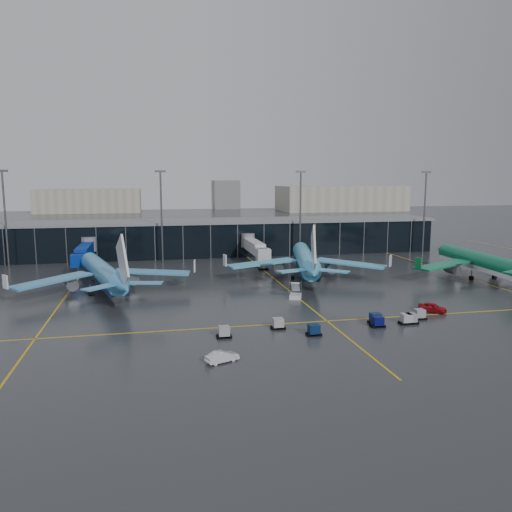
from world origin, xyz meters
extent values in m
plane|color=#282B2D|center=(0.00, 0.00, 0.00)|extent=(600.00, 600.00, 0.00)
cube|color=black|center=(0.00, 62.00, 5.00)|extent=(140.00, 16.00, 10.00)
cube|color=slate|center=(0.00, 62.00, 10.30)|extent=(142.00, 17.00, 0.80)
cylinder|color=#595B60|center=(-35.00, 53.50, 5.20)|extent=(4.00, 4.00, 4.00)
cube|color=navy|center=(-35.00, 40.00, 4.40)|extent=(3.00, 24.00, 3.00)
cylinder|color=#595B60|center=(-35.00, 32.50, 1.30)|extent=(1.00, 1.00, 2.60)
cylinder|color=#595B60|center=(10.00, 53.50, 5.20)|extent=(4.00, 4.00, 4.00)
cube|color=silver|center=(10.00, 40.00, 4.40)|extent=(3.00, 24.00, 3.00)
cylinder|color=#595B60|center=(10.00, 32.50, 1.30)|extent=(1.00, 1.00, 2.60)
cylinder|color=#595B60|center=(-55.00, 50.00, 12.50)|extent=(0.50, 0.50, 25.00)
cube|color=#595B60|center=(-55.00, 50.00, 25.20)|extent=(3.00, 0.40, 0.60)
cylinder|color=#595B60|center=(-15.00, 50.00, 12.50)|extent=(0.50, 0.50, 25.00)
cube|color=#595B60|center=(-15.00, 50.00, 25.20)|extent=(3.00, 0.40, 0.60)
cylinder|color=#595B60|center=(25.00, 50.00, 12.50)|extent=(0.50, 0.50, 25.00)
cube|color=#595B60|center=(25.00, 50.00, 25.20)|extent=(3.00, 0.40, 0.60)
cylinder|color=#595B60|center=(65.00, 50.00, 12.50)|extent=(0.50, 0.50, 25.00)
cube|color=#595B60|center=(65.00, 50.00, 25.20)|extent=(3.00, 0.40, 0.60)
cube|color=#B2AD99|center=(120.00, 260.00, 9.00)|extent=(90.00, 42.00, 18.00)
cube|color=#B2AD99|center=(-60.00, 280.00, 8.00)|extent=(70.00, 38.00, 16.00)
cube|color=#B2AD99|center=(40.00, 300.00, 11.00)|extent=(20.00, 20.00, 22.00)
cube|color=gold|center=(-35.00, 20.00, 0.01)|extent=(0.30, 120.00, 0.02)
cube|color=gold|center=(10.00, 20.00, 0.01)|extent=(0.30, 120.00, 0.02)
cube|color=gold|center=(55.00, 20.00, 0.01)|extent=(0.30, 120.00, 0.02)
cube|color=gold|center=(10.00, -15.00, 0.01)|extent=(220.00, 0.30, 0.02)
cube|color=black|center=(21.92, -19.21, 0.18)|extent=(2.20, 1.50, 0.36)
cube|color=#9B9CA3|center=(21.92, -19.21, 0.95)|extent=(1.60, 1.50, 1.50)
cube|color=black|center=(17.20, -17.87, 0.18)|extent=(2.20, 1.50, 0.36)
cube|color=#052145|center=(17.20, -17.87, 0.95)|extent=(1.60, 1.50, 1.50)
cube|color=black|center=(25.45, -17.09, 0.18)|extent=(2.20, 1.50, 0.36)
cube|color=gray|center=(25.45, -17.09, 0.95)|extent=(1.60, 1.50, 1.50)
cube|color=black|center=(22.76, -19.17, 0.18)|extent=(2.20, 1.50, 0.36)
cube|color=gray|center=(22.76, -19.17, 0.95)|extent=(1.60, 1.50, 1.50)
cube|color=black|center=(5.46, -21.82, 0.18)|extent=(2.20, 1.50, 0.36)
cube|color=#051A42|center=(5.46, -21.82, 0.95)|extent=(1.60, 1.50, 1.50)
cube|color=black|center=(1.04, -17.50, 0.18)|extent=(2.20, 1.50, 0.36)
cube|color=#97989F|center=(1.04, -17.50, 0.95)|extent=(1.60, 1.50, 1.50)
cube|color=black|center=(-7.83, -20.09, 0.18)|extent=(2.20, 1.50, 0.36)
cube|color=gray|center=(-7.83, -20.09, 0.95)|extent=(1.60, 1.50, 1.50)
cube|color=black|center=(16.68, -19.80, 0.18)|extent=(2.20, 1.50, 0.36)
cube|color=#050846|center=(16.68, -19.80, 0.95)|extent=(1.60, 1.50, 1.50)
cube|color=silver|center=(9.41, 1.30, 0.40)|extent=(3.19, 3.77, 0.80)
cube|color=silver|center=(9.41, 1.30, 2.30)|extent=(2.50, 3.22, 2.29)
imported|color=#9C0C13|center=(30.01, -13.48, 0.82)|extent=(4.75, 4.84, 1.65)
imported|color=silver|center=(-9.49, -29.87, 0.73)|extent=(4.66, 3.09, 1.45)
camera|label=1|loc=(-17.78, -90.31, 23.14)|focal=35.00mm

